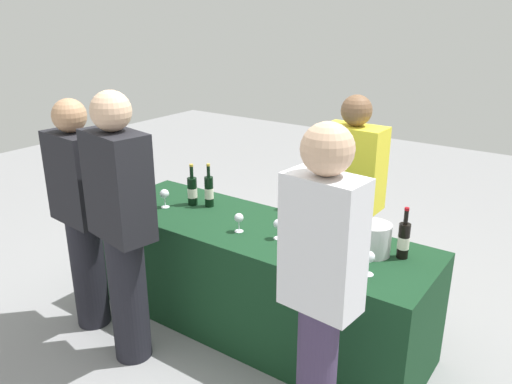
% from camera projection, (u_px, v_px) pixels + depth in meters
% --- Properties ---
extents(ground_plane, '(12.00, 12.00, 0.00)m').
position_uv_depth(ground_plane, '(256.00, 326.00, 3.65)').
color(ground_plane, gray).
extents(tasting_table, '(2.38, 0.75, 0.78)m').
position_uv_depth(tasting_table, '(256.00, 279.00, 3.52)').
color(tasting_table, '#14381E').
rests_on(tasting_table, ground_plane).
extents(wine_bottle_0, '(0.07, 0.07, 0.31)m').
position_uv_depth(wine_bottle_0, '(192.00, 191.00, 3.75)').
color(wine_bottle_0, black).
rests_on(wine_bottle_0, tasting_table).
extents(wine_bottle_1, '(0.06, 0.06, 0.33)m').
position_uv_depth(wine_bottle_1, '(209.00, 191.00, 3.71)').
color(wine_bottle_1, black).
rests_on(wine_bottle_1, tasting_table).
extents(wine_bottle_2, '(0.08, 0.08, 0.31)m').
position_uv_depth(wine_bottle_2, '(311.00, 217.00, 3.26)').
color(wine_bottle_2, black).
rests_on(wine_bottle_2, tasting_table).
extents(wine_bottle_3, '(0.07, 0.07, 0.31)m').
position_uv_depth(wine_bottle_3, '(404.00, 240.00, 2.94)').
color(wine_bottle_3, black).
rests_on(wine_bottle_3, tasting_table).
extents(wine_glass_0, '(0.07, 0.07, 0.14)m').
position_uv_depth(wine_glass_0, '(164.00, 195.00, 3.70)').
color(wine_glass_0, silver).
rests_on(wine_glass_0, tasting_table).
extents(wine_glass_1, '(0.06, 0.06, 0.13)m').
position_uv_depth(wine_glass_1, '(239.00, 219.00, 3.29)').
color(wine_glass_1, silver).
rests_on(wine_glass_1, tasting_table).
extents(wine_glass_2, '(0.06, 0.06, 0.13)m').
position_uv_depth(wine_glass_2, '(278.00, 225.00, 3.19)').
color(wine_glass_2, silver).
rests_on(wine_glass_2, tasting_table).
extents(wine_glass_3, '(0.06, 0.06, 0.14)m').
position_uv_depth(wine_glass_3, '(369.00, 258.00, 2.75)').
color(wine_glass_3, silver).
rests_on(wine_glass_3, tasting_table).
extents(ice_bucket, '(0.21, 0.21, 0.19)m').
position_uv_depth(ice_bucket, '(374.00, 239.00, 2.99)').
color(ice_bucket, silver).
rests_on(ice_bucket, tasting_table).
extents(server_pouring, '(0.43, 0.24, 1.60)m').
position_uv_depth(server_pouring, '(351.00, 198.00, 3.68)').
color(server_pouring, black).
rests_on(server_pouring, ground_plane).
extents(guest_0, '(0.44, 0.27, 1.62)m').
position_uv_depth(guest_0, '(81.00, 210.00, 3.41)').
color(guest_0, black).
rests_on(guest_0, ground_plane).
extents(guest_1, '(0.46, 0.31, 1.73)m').
position_uv_depth(guest_1, '(122.00, 224.00, 3.04)').
color(guest_1, black).
rests_on(guest_1, ground_plane).
extents(guest_2, '(0.37, 0.23, 1.72)m').
position_uv_depth(guest_2, '(321.00, 287.00, 2.32)').
color(guest_2, '#3F3351').
rests_on(guest_2, ground_plane).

